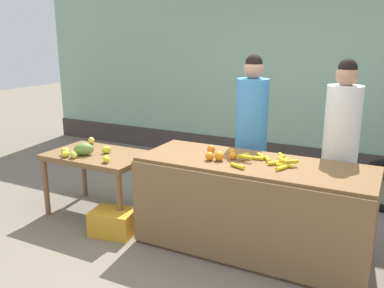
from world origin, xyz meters
The scene contains 11 objects.
ground_plane centered at (0.00, 0.00, 0.00)m, with size 24.00×24.00×0.00m, color #756B5B.
market_wall_back centered at (0.00, 2.85, 1.63)m, with size 9.08×0.23×3.32m.
fruit_stall_counter centered at (0.54, -0.01, 0.44)m, with size 2.17×0.82×0.88m.
side_table_wooden centered at (-1.31, 0.00, 0.64)m, with size 1.15×0.74×0.72m.
banana_bunch_pile centered at (0.66, 0.03, 0.91)m, with size 0.56×0.61×0.07m.
orange_pile centered at (0.20, -0.03, 0.92)m, with size 0.35×0.34×0.09m.
mango_papaya_pile centered at (-1.40, -0.12, 0.78)m, with size 0.78×0.70×0.14m.
vendor_woman_blue_shirt centered at (0.28, 0.64, 0.93)m, with size 0.34×0.34×1.83m.
vendor_woman_white_shirt centered at (1.20, 0.64, 0.91)m, with size 0.34×0.34×1.81m.
produce_crate centered at (-0.85, -0.37, 0.13)m, with size 0.44×0.32×0.26m, color gold.
produce_sack centered at (-0.49, 0.75, 0.23)m, with size 0.36×0.30×0.46m, color tan.
Camera 1 is at (1.69, -3.49, 2.02)m, focal length 38.45 mm.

